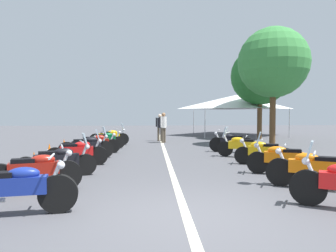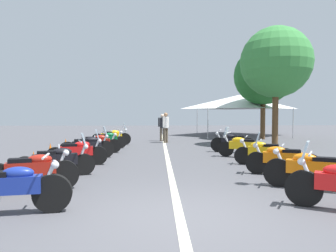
{
  "view_description": "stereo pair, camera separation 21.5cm",
  "coord_description": "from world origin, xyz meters",
  "px_view_note": "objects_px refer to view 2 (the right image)",
  "views": [
    {
      "loc": [
        -5.24,
        0.57,
        1.74
      ],
      "look_at": [
        6.25,
        0.0,
        1.28
      ],
      "focal_mm": 33.72,
      "sensor_mm": 36.0,
      "label": 1
    },
    {
      "loc": [
        -5.24,
        0.36,
        1.74
      ],
      "look_at": [
        6.25,
        0.0,
        1.28
      ],
      "focal_mm": 33.72,
      "sensor_mm": 36.0,
      "label": 2
    }
  ],
  "objects_px": {
    "motorcycle_left_row_3": "(78,152)",
    "motorcycle_right_row_5": "(233,142)",
    "bystander_1": "(162,125)",
    "roadside_tree_0": "(276,62)",
    "motorcycle_right_row_4": "(242,146)",
    "traffic_cone_0": "(66,146)",
    "motorcycle_right_row_3": "(263,152)",
    "motorcycle_left_row_4": "(88,146)",
    "event_tent": "(240,102)",
    "traffic_cone_1": "(34,162)",
    "bystander_0": "(166,125)",
    "motorcycle_left_row_2": "(56,160)",
    "roadside_tree_1": "(263,76)",
    "motorcycle_right_row_2": "(282,159)",
    "motorcycle_left_row_0": "(8,188)",
    "motorcycle_left_row_6": "(106,140)",
    "traffic_cone_2": "(50,151)",
    "motorcycle_left_row_7": "(112,137)",
    "motorcycle_left_row_1": "(32,171)",
    "motorcycle_right_row_1": "(312,169)",
    "motorcycle_left_row_5": "(97,143)"
  },
  "relations": [
    {
      "from": "motorcycle_right_row_4",
      "to": "traffic_cone_0",
      "type": "bearing_deg",
      "value": 15.43
    },
    {
      "from": "motorcycle_left_row_0",
      "to": "motorcycle_left_row_3",
      "type": "height_order",
      "value": "motorcycle_left_row_3"
    },
    {
      "from": "motorcycle_left_row_2",
      "to": "motorcycle_left_row_6",
      "type": "xyz_separation_m",
      "value": [
        6.82,
        -0.25,
        -0.01
      ]
    },
    {
      "from": "motorcycle_right_row_3",
      "to": "motorcycle_left_row_4",
      "type": "bearing_deg",
      "value": 4.2
    },
    {
      "from": "motorcycle_right_row_2",
      "to": "motorcycle_left_row_0",
      "type": "bearing_deg",
      "value": 48.75
    },
    {
      "from": "motorcycle_left_row_5",
      "to": "motorcycle_right_row_3",
      "type": "xyz_separation_m",
      "value": [
        -3.38,
        -6.2,
        -0.01
      ]
    },
    {
      "from": "motorcycle_left_row_3",
      "to": "roadside_tree_0",
      "type": "distance_m",
      "value": 11.61
    },
    {
      "from": "roadside_tree_1",
      "to": "bystander_1",
      "type": "bearing_deg",
      "value": 100.39
    },
    {
      "from": "motorcycle_right_row_2",
      "to": "motorcycle_right_row_5",
      "type": "relative_size",
      "value": 1.0
    },
    {
      "from": "motorcycle_left_row_3",
      "to": "roadside_tree_1",
      "type": "height_order",
      "value": "roadside_tree_1"
    },
    {
      "from": "motorcycle_left_row_0",
      "to": "motorcycle_right_row_2",
      "type": "xyz_separation_m",
      "value": [
        3.29,
        -6.04,
        -0.0
      ]
    },
    {
      "from": "motorcycle_left_row_4",
      "to": "motorcycle_right_row_4",
      "type": "bearing_deg",
      "value": -18.98
    },
    {
      "from": "traffic_cone_2",
      "to": "bystander_1",
      "type": "xyz_separation_m",
      "value": [
        7.63,
        -4.38,
        0.71
      ]
    },
    {
      "from": "motorcycle_left_row_2",
      "to": "motorcycle_right_row_3",
      "type": "relative_size",
      "value": 1.09
    },
    {
      "from": "roadside_tree_0",
      "to": "motorcycle_left_row_7",
      "type": "bearing_deg",
      "value": 86.71
    },
    {
      "from": "motorcycle_left_row_0",
      "to": "motorcycle_right_row_3",
      "type": "bearing_deg",
      "value": 28.77
    },
    {
      "from": "motorcycle_left_row_0",
      "to": "motorcycle_right_row_3",
      "type": "height_order",
      "value": "motorcycle_left_row_0"
    },
    {
      "from": "traffic_cone_2",
      "to": "roadside_tree_0",
      "type": "distance_m",
      "value": 12.14
    },
    {
      "from": "motorcycle_right_row_5",
      "to": "traffic_cone_1",
      "type": "relative_size",
      "value": 3.18
    },
    {
      "from": "motorcycle_left_row_6",
      "to": "motorcycle_right_row_4",
      "type": "height_order",
      "value": "motorcycle_right_row_4"
    },
    {
      "from": "motorcycle_right_row_3",
      "to": "motorcycle_right_row_4",
      "type": "relative_size",
      "value": 1.05
    },
    {
      "from": "motorcycle_left_row_3",
      "to": "motorcycle_left_row_6",
      "type": "height_order",
      "value": "motorcycle_left_row_3"
    },
    {
      "from": "motorcycle_right_row_3",
      "to": "roadside_tree_0",
      "type": "height_order",
      "value": "roadside_tree_0"
    },
    {
      "from": "motorcycle_left_row_7",
      "to": "motorcycle_right_row_3",
      "type": "height_order",
      "value": "motorcycle_left_row_7"
    },
    {
      "from": "motorcycle_left_row_5",
      "to": "motorcycle_left_row_6",
      "type": "height_order",
      "value": "motorcycle_left_row_5"
    },
    {
      "from": "traffic_cone_0",
      "to": "traffic_cone_2",
      "type": "height_order",
      "value": "same"
    },
    {
      "from": "bystander_0",
      "to": "motorcycle_left_row_7",
      "type": "bearing_deg",
      "value": -113.88
    },
    {
      "from": "motorcycle_right_row_1",
      "to": "traffic_cone_2",
      "type": "relative_size",
      "value": 3.31
    },
    {
      "from": "motorcycle_left_row_0",
      "to": "bystander_0",
      "type": "xyz_separation_m",
      "value": [
        13.18,
        -3.02,
        0.59
      ]
    },
    {
      "from": "traffic_cone_2",
      "to": "motorcycle_left_row_5",
      "type": "bearing_deg",
      "value": -40.49
    },
    {
      "from": "roadside_tree_1",
      "to": "motorcycle_left_row_1",
      "type": "bearing_deg",
      "value": 144.7
    },
    {
      "from": "motorcycle_right_row_3",
      "to": "motorcycle_right_row_2",
      "type": "bearing_deg",
      "value": 108.68
    },
    {
      "from": "motorcycle_left_row_3",
      "to": "motorcycle_right_row_4",
      "type": "height_order",
      "value": "motorcycle_left_row_3"
    },
    {
      "from": "motorcycle_left_row_7",
      "to": "motorcycle_right_row_3",
      "type": "distance_m",
      "value": 9.15
    },
    {
      "from": "traffic_cone_0",
      "to": "traffic_cone_2",
      "type": "xyz_separation_m",
      "value": [
        -2.08,
        -0.02,
        0.0
      ]
    },
    {
      "from": "bystander_1",
      "to": "roadside_tree_0",
      "type": "bearing_deg",
      "value": 63.18
    },
    {
      "from": "motorcycle_left_row_5",
      "to": "motorcycle_right_row_2",
      "type": "bearing_deg",
      "value": -51.14
    },
    {
      "from": "motorcycle_left_row_3",
      "to": "motorcycle_right_row_5",
      "type": "bearing_deg",
      "value": 17.57
    },
    {
      "from": "motorcycle_left_row_0",
      "to": "traffic_cone_0",
      "type": "bearing_deg",
      "value": 89.69
    },
    {
      "from": "motorcycle_left_row_1",
      "to": "motorcycle_right_row_4",
      "type": "relative_size",
      "value": 1.1
    },
    {
      "from": "motorcycle_right_row_2",
      "to": "motorcycle_right_row_3",
      "type": "height_order",
      "value": "motorcycle_right_row_2"
    },
    {
      "from": "motorcycle_right_row_2",
      "to": "motorcycle_right_row_5",
      "type": "distance_m",
      "value": 5.19
    },
    {
      "from": "traffic_cone_1",
      "to": "bystander_0",
      "type": "xyz_separation_m",
      "value": [
        9.11,
        -4.18,
        0.76
      ]
    },
    {
      "from": "motorcycle_right_row_1",
      "to": "motorcycle_right_row_3",
      "type": "height_order",
      "value": "motorcycle_right_row_1"
    },
    {
      "from": "motorcycle_left_row_2",
      "to": "motorcycle_left_row_7",
      "type": "distance_m",
      "value": 8.58
    },
    {
      "from": "motorcycle_right_row_1",
      "to": "motorcycle_right_row_2",
      "type": "distance_m",
      "value": 1.67
    },
    {
      "from": "motorcycle_right_row_2",
      "to": "traffic_cone_1",
      "type": "bearing_deg",
      "value": 14.0
    },
    {
      "from": "motorcycle_left_row_4",
      "to": "motorcycle_right_row_4",
      "type": "xyz_separation_m",
      "value": [
        0.04,
        -6.03,
        -0.02
      ]
    },
    {
      "from": "motorcycle_left_row_2",
      "to": "roadside_tree_1",
      "type": "bearing_deg",
      "value": 31.49
    },
    {
      "from": "traffic_cone_0",
      "to": "event_tent",
      "type": "height_order",
      "value": "event_tent"
    }
  ]
}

